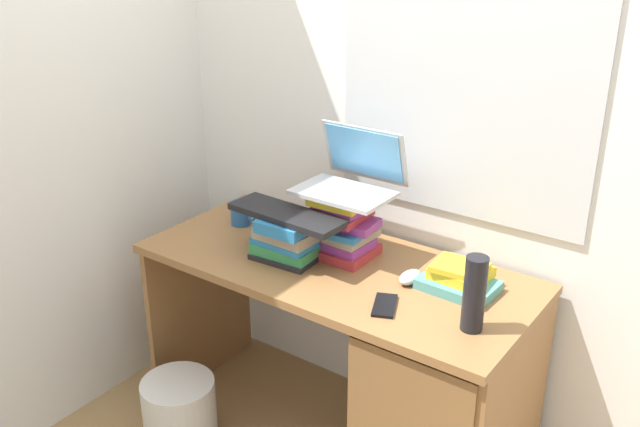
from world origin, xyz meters
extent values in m
cube|color=white|center=(0.00, 0.35, 1.30)|extent=(6.00, 0.05, 2.60)
cube|color=silver|center=(0.27, 0.32, 1.28)|extent=(0.90, 0.01, 0.80)
cube|color=silver|center=(-0.94, 0.00, 1.30)|extent=(0.05, 6.00, 2.60)
cube|color=olive|center=(0.00, 0.00, 0.71)|extent=(1.36, 0.61, 0.03)
cube|color=olive|center=(-0.67, 0.00, 0.35)|extent=(0.02, 0.56, 0.70)
cube|color=brown|center=(0.45, -0.03, 0.35)|extent=(0.41, 0.52, 0.66)
cube|color=#B22D33|center=(-0.02, 0.07, 0.75)|extent=(0.21, 0.19, 0.03)
cube|color=#8C338C|center=(-0.04, 0.07, 0.78)|extent=(0.23, 0.16, 0.03)
cube|color=gray|center=(-0.02, 0.08, 0.81)|extent=(0.19, 0.18, 0.03)
cube|color=#2672B2|center=(-0.01, 0.07, 0.83)|extent=(0.19, 0.19, 0.02)
cube|color=#8C338C|center=(-0.02, 0.07, 0.86)|extent=(0.24, 0.14, 0.03)
cube|color=#B22D33|center=(-0.03, 0.07, 0.88)|extent=(0.18, 0.19, 0.02)
cube|color=#8C338C|center=(-0.03, 0.07, 0.91)|extent=(0.18, 0.14, 0.02)
cube|color=yellow|center=(-0.04, 0.07, 0.93)|extent=(0.19, 0.14, 0.04)
cube|color=black|center=(-0.16, -0.07, 0.74)|extent=(0.23, 0.16, 0.02)
cube|color=#338C4C|center=(-0.16, -0.07, 0.77)|extent=(0.22, 0.14, 0.04)
cube|color=#2672B2|center=(-0.16, -0.07, 0.79)|extent=(0.21, 0.13, 0.02)
cube|color=gray|center=(-0.16, -0.07, 0.82)|extent=(0.20, 0.13, 0.04)
cube|color=#2672B2|center=(-0.15, -0.08, 0.86)|extent=(0.18, 0.17, 0.04)
cube|color=teal|center=(0.42, 0.08, 0.74)|extent=(0.24, 0.17, 0.03)
cube|color=yellow|center=(0.42, 0.10, 0.78)|extent=(0.18, 0.16, 0.03)
cube|color=yellow|center=(0.42, 0.09, 0.80)|extent=(0.17, 0.14, 0.02)
cube|color=#B7BABF|center=(-0.03, 0.08, 0.96)|extent=(0.33, 0.21, 0.01)
cube|color=#B7BABF|center=(-0.03, 0.21, 1.06)|extent=(0.33, 0.07, 0.20)
cube|color=#59A5E5|center=(-0.03, 0.21, 1.07)|extent=(0.29, 0.06, 0.18)
cube|color=black|center=(-0.15, -0.07, 0.90)|extent=(0.43, 0.16, 0.02)
ellipsoid|color=#A5A8AD|center=(0.27, 0.04, 0.75)|extent=(0.06, 0.10, 0.04)
cylinder|color=#265999|center=(-0.49, 0.07, 0.77)|extent=(0.08, 0.08, 0.09)
torus|color=#265999|center=(-0.44, 0.07, 0.78)|extent=(0.05, 0.01, 0.05)
cylinder|color=black|center=(0.55, -0.11, 0.84)|extent=(0.07, 0.07, 0.23)
cube|color=black|center=(0.29, -0.15, 0.73)|extent=(0.12, 0.15, 0.01)
cylinder|color=silver|center=(-0.44, -0.37, 0.13)|extent=(0.27, 0.27, 0.27)
camera|label=1|loc=(1.23, -1.80, 1.84)|focal=40.08mm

